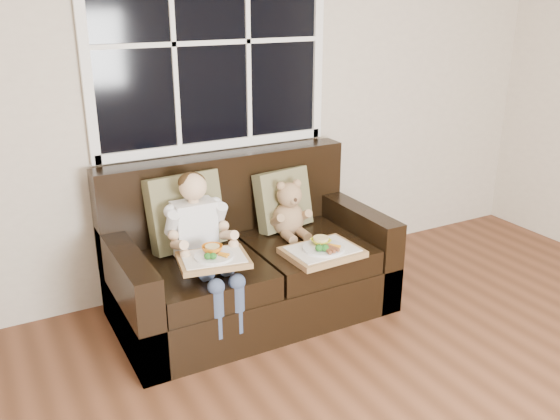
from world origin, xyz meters
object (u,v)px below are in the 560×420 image
child (201,234)px  tray_left (213,258)px  loveseat (247,265)px  teddy_bear (289,212)px  tray_right (322,251)px

child → tray_left: (-0.02, -0.22, -0.06)m
loveseat → tray_left: size_ratio=4.00×
teddy_bear → tray_left: 0.77m
tray_left → child: bearing=96.3°
teddy_bear → tray_left: teddy_bear is taller
loveseat → tray_right: bearing=-47.9°
teddy_bear → tray_right: bearing=-84.7°
tray_right → loveseat: bearing=129.7°
loveseat → tray_right: (0.33, -0.37, 0.17)m
tray_right → tray_left: bearing=175.3°
loveseat → teddy_bear: bearing=3.9°
loveseat → child: 0.49m
child → tray_left: 0.23m
teddy_bear → loveseat: bearing=-172.7°
loveseat → teddy_bear: 0.43m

